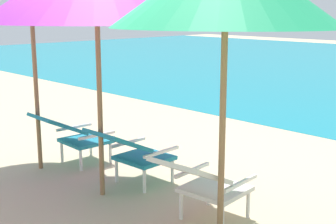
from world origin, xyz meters
The scene contains 4 objects.
ground_plane centered at (0.00, 4.00, 0.00)m, with size 40.00×40.00×0.00m, color #CCB78E.
lounge_chair_left centered at (-1.07, 0.10, 0.40)m, with size 0.57×0.89×0.68m.
lounge_chair_center centered at (-0.05, 0.17, 0.40)m, with size 0.57×0.89×0.68m.
lounge_chair_right centered at (1.09, 0.03, 0.40)m, with size 0.62×0.92×0.68m.
Camera 1 is at (3.65, -2.87, 1.86)m, focal length 50.69 mm.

